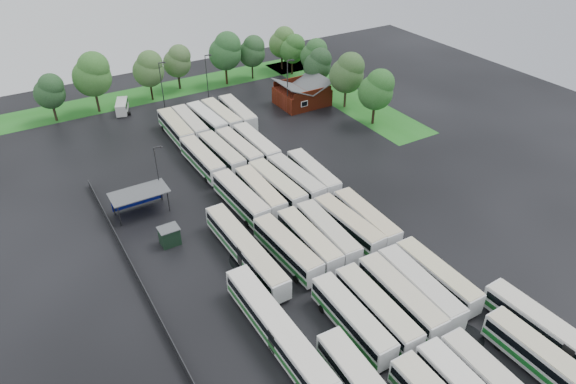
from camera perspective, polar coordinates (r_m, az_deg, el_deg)
ground at (r=68.05m, az=3.81°, el=-7.01°), size 160.00×160.00×0.00m
brick_building at (r=109.25m, az=1.57°, el=10.65°), size 10.07×8.60×5.39m
wash_shed at (r=77.17m, az=-16.27°, el=-0.24°), size 8.20×4.20×3.58m
utility_hut at (r=70.74m, az=-13.03°, el=-4.76°), size 2.70×2.20×2.62m
grass_strip_north at (r=119.99m, az=-13.39°, el=10.93°), size 80.00×10.00×0.01m
grass_strip_east at (r=115.29m, az=5.82°, el=10.74°), size 10.00×50.00×0.01m
west_fence at (r=66.70m, az=-16.44°, el=-8.91°), size 0.10×50.00×1.20m
bus_r0c4 at (r=59.50m, az=26.35°, el=-16.29°), size 2.91×12.43×3.45m
bus_r1c0 at (r=57.69m, az=7.13°, el=-13.81°), size 2.91×12.52×3.47m
bus_r1c1 at (r=59.04m, az=9.83°, el=-12.69°), size 3.09×12.77×3.53m
bus_r1c2 at (r=60.87m, az=12.37°, el=-11.30°), size 3.17×12.88×3.56m
bus_r1c3 at (r=62.45m, az=14.36°, el=-10.26°), size 3.37×12.92×3.56m
bus_r1c4 at (r=64.62m, az=16.19°, el=-8.95°), size 2.72×12.27×3.41m
bus_r2c0 at (r=65.87m, az=-0.08°, el=-6.34°), size 3.23×12.64×3.49m
bus_r2c1 at (r=67.25m, az=2.33°, el=-5.43°), size 2.81×12.37×3.43m
bus_r2c2 at (r=68.60m, az=4.44°, el=-4.60°), size 3.23×12.59×3.47m
bus_r2c3 at (r=70.33m, az=6.71°, el=-3.67°), size 3.16×12.56×3.47m
bus_r2c4 at (r=71.82m, az=8.68°, el=-2.98°), size 2.98×12.43×3.44m
bus_r3c0 at (r=75.31m, az=-5.27°, el=-0.71°), size 3.15×13.02×3.60m
bus_r3c1 at (r=76.59m, az=-3.09°, el=-0.05°), size 2.91×12.35×3.42m
bus_r3c2 at (r=77.94m, az=-1.22°, el=0.71°), size 3.18×12.88×3.56m
bus_r3c3 at (r=79.47m, az=0.85°, el=1.40°), size 3.10×12.73×3.52m
bus_r3c4 at (r=80.96m, az=2.82°, el=1.99°), size 3.20×12.59×3.47m
bus_r4c0 at (r=86.09m, az=-9.49°, el=3.62°), size 2.87×12.75×3.54m
bus_r4c1 at (r=87.18m, az=-7.37°, el=4.22°), size 3.09×12.81×3.55m
bus_r4c2 at (r=88.34m, az=-5.46°, el=4.74°), size 3.03×12.59×3.49m
bus_r4c3 at (r=89.42m, az=-3.56°, el=5.24°), size 2.74×12.83×3.57m
bus_r5c0 at (r=97.25m, az=-12.35°, el=6.93°), size 3.02×12.89×3.57m
bus_r5c1 at (r=98.31m, az=-10.79°, el=7.40°), size 2.93×12.68×3.52m
bus_r5c2 at (r=99.56m, az=-8.99°, el=7.92°), size 3.14×12.58×3.47m
bus_r5c3 at (r=100.54m, az=-7.41°, el=8.33°), size 3.03×12.72×3.52m
bus_r5c4 at (r=101.46m, az=-5.61°, el=8.71°), size 3.31×12.93×3.57m
artic_bus_west_b at (r=65.99m, az=-4.76°, el=-6.41°), size 2.81×18.48×3.42m
artic_bus_west_c at (r=56.07m, az=-1.14°, el=-15.16°), size 2.82×19.23×3.57m
artic_bus_east at (r=61.90m, az=28.43°, el=-14.69°), size 3.32×18.66×3.45m
minibus at (r=110.78m, az=-17.97°, el=9.05°), size 3.84×5.91×2.42m
tree_north_0 at (r=110.00m, az=-24.93°, el=10.14°), size 5.83×5.83×9.65m
tree_north_1 at (r=110.33m, az=-20.89°, el=12.16°), size 7.54×7.54×12.48m
tree_north_2 at (r=113.36m, az=-15.20°, el=13.10°), size 6.47×6.47×10.72m
tree_north_3 at (r=118.03m, az=-12.15°, el=14.07°), size 6.05×6.05×10.03m
tree_north_4 at (r=118.66m, az=-6.92°, el=15.31°), size 7.26×7.26×12.02m
tree_north_5 at (r=121.87m, az=-3.97°, el=15.36°), size 6.13×6.13×10.16m
tree_north_6 at (r=127.69m, az=-0.60°, el=16.34°), size 6.26×6.26×10.37m
tree_east_0 at (r=99.95m, az=9.88°, el=11.18°), size 6.65×6.65×11.02m
tree_east_1 at (r=106.52m, az=6.67°, el=13.05°), size 6.99×6.99×11.57m
tree_east_2 at (r=113.96m, az=3.38°, el=14.00°), size 5.98×5.98×9.91m
tree_east_3 at (r=119.62m, az=2.98°, el=15.03°), size 6.11×6.11×10.11m
tree_east_4 at (r=124.53m, az=0.57°, el=15.64°), size 5.78×5.77×9.56m
lamp_post_ne at (r=104.01m, az=0.01°, el=12.08°), size 1.66×0.32×10.81m
lamp_post_nw at (r=77.83m, az=-14.25°, el=2.37°), size 1.39×0.27×9.03m
lamp_post_back_w at (r=108.44m, az=-13.83°, el=11.72°), size 1.52×0.30×9.87m
lamp_post_back_e at (r=110.96m, az=-8.97°, el=12.77°), size 1.52×0.30×9.87m
puddle_0 at (r=57.31m, az=15.02°, el=-18.37°), size 5.54×5.54×0.01m
puddle_1 at (r=61.21m, az=19.08°, el=-15.02°), size 4.09×4.09×0.01m
puddle_2 at (r=67.53m, az=-3.96°, el=-7.38°), size 6.13×6.13×0.01m
puddle_3 at (r=70.45m, az=7.46°, el=-5.62°), size 3.20×3.20×0.01m
puddle_4 at (r=68.02m, az=22.52°, el=-10.10°), size 2.96×2.96×0.01m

